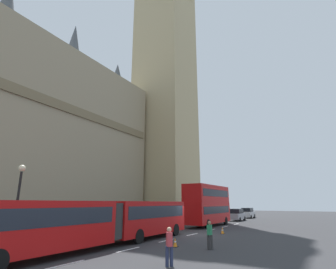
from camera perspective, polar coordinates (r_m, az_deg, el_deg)
name	(u,v)px	position (r m, az deg, el deg)	size (l,w,h in m)	color
ground_plane	(191,235)	(25.19, 5.09, -21.04)	(160.00, 160.00, 0.00)	#333335
lane_centre_marking	(192,234)	(25.42, 5.35, -20.96)	(29.80, 0.16, 0.01)	silver
clock_tower	(166,31)	(64.70, -0.53, 21.79)	(12.10, 12.10, 78.71)	tan
articulated_bus	(106,219)	(18.76, -13.45, -17.54)	(18.16, 2.54, 2.90)	#B20F0F
double_decker_bus	(208,203)	(34.25, 8.72, -14.70)	(9.71, 2.54, 4.90)	#B20F0F
sedan_lead	(237,215)	(45.01, 14.82, -16.65)	(4.40, 1.86, 1.85)	gray
sedan_trailing	(248,213)	(53.56, 17.10, -16.12)	(4.40, 1.86, 1.85)	#B7B7BC
traffic_cone_west	(175,242)	(18.42, 1.57, -22.55)	(0.36, 0.36, 0.58)	black
traffic_cone_middle	(222,231)	(26.25, 11.86, -19.92)	(0.36, 0.36, 0.58)	black
street_lamp	(18,199)	(20.08, -30.06, -12.06)	(0.44, 0.44, 5.27)	black
pedestrian_near_cones	(169,245)	(13.02, 0.27, -23.02)	(0.46, 0.44, 1.69)	#262D4C
pedestrian_by_kerb	(210,234)	(17.50, 9.13, -20.72)	(0.43, 0.36, 1.69)	#333333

